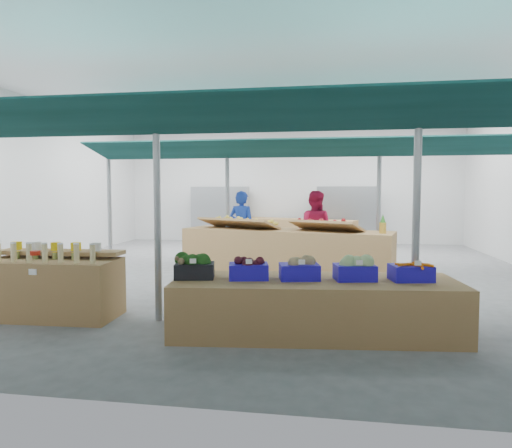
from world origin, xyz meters
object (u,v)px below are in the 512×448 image
object	(u,v)px
veg_counter	(315,307)
fruit_counter	(285,252)
bottle_shelf	(53,286)
vendor_left	(242,228)
vendor_right	(314,229)

from	to	relation	value
veg_counter	fruit_counter	bearing A→B (deg)	94.69
bottle_shelf	vendor_left	world-z (taller)	vendor_left
bottle_shelf	vendor_right	xyz separation A→B (m)	(3.64, 5.11, 0.47)
fruit_counter	vendor_right	bearing A→B (deg)	74.65
bottle_shelf	vendor_left	xyz separation A→B (m)	(1.84, 5.11, 0.47)
veg_counter	vendor_right	size ratio (longest dim) A/B	1.95
vendor_left	vendor_right	bearing A→B (deg)	-166.74
vendor_left	vendor_right	xyz separation A→B (m)	(1.80, 0.00, 0.00)
veg_counter	fruit_counter	size ratio (longest dim) A/B	0.78
fruit_counter	vendor_right	xyz separation A→B (m)	(0.60, 1.10, 0.43)
veg_counter	vendor_left	world-z (taller)	vendor_left
fruit_counter	vendor_left	bearing A→B (deg)	150.75
bottle_shelf	veg_counter	size ratio (longest dim) A/B	0.54
fruit_counter	veg_counter	bearing A→B (deg)	-66.32
veg_counter	fruit_counter	distance (m)	4.28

